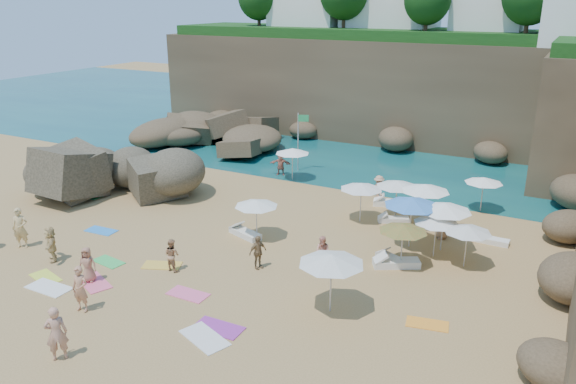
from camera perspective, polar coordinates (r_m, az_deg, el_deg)
The scene contains 47 objects.
ground at distance 27.14m, azimuth -6.74°, elevation -5.18°, with size 120.00×120.00×0.00m, color tan.
seawater at distance 53.38m, azimuth 11.84°, elevation 6.71°, with size 120.00×120.00×0.00m, color #0C4751.
cliff_back at distance 47.40m, azimuth 12.75°, elevation 10.03°, with size 44.00×8.00×8.00m, color brown.
rock_promontory at distance 45.56m, azimuth -6.83°, elevation 4.87°, with size 12.00×7.00×2.00m, color brown, non-canonical shape.
marina_masts at distance 59.47m, azimuth -3.64°, elevation 11.24°, with size 3.10×0.10×6.00m.
rock_outcrop at distance 35.73m, azimuth -16.31°, elevation 0.21°, with size 7.80×5.85×3.12m, color brown, non-canonical shape.
flag_pole at distance 37.53m, azimuth 1.21°, elevation 5.88°, with size 0.75×0.32×3.95m.
parasol_0 at distance 35.74m, azimuth 0.45°, elevation 4.19°, with size 2.19×2.19×2.07m.
parasol_1 at distance 26.39m, azimuth 15.62°, elevation -1.48°, with size 2.47×2.47×2.33m.
parasol_2 at distance 32.16m, azimuth 19.28°, elevation 1.14°, with size 2.04×2.04×1.93m.
parasol_3 at distance 28.95m, azimuth 13.81°, elevation 0.42°, with size 2.42×2.42×2.29m.
parasol_4 at distance 25.22m, azimuth 17.80°, elevation -3.59°, with size 2.04×2.04×1.93m.
parasol_5 at distance 29.85m, azimuth 11.04°, elevation 0.85°, with size 2.23×2.23×2.11m.
parasol_6 at distance 24.46m, azimuth 11.63°, elevation -3.59°, with size 2.11×2.11×2.00m.
parasol_7 at distance 29.14m, azimuth 7.47°, elevation 0.60°, with size 2.22×2.22×2.10m.
parasol_8 at distance 25.82m, azimuth 14.86°, elevation -2.76°, with size 2.04×2.04×1.93m.
parasol_9 at distance 26.84m, azimuth -3.25°, elevation -1.13°, with size 2.11×2.11×2.00m.
parasol_10 at distance 26.39m, azimuth 12.50°, elevation -0.96°, with size 2.59×2.59×2.45m.
parasol_11 at distance 20.55m, azimuth 4.44°, elevation -6.82°, with size 2.47×2.47×2.33m.
lounger_0 at distance 29.91m, azimuth 10.67°, elevation -2.78°, with size 1.61×0.54×0.25m, color silver.
lounger_1 at distance 32.15m, azimuth 10.46°, elevation -1.13°, with size 2.00×0.67×0.31m, color white.
lounger_2 at distance 28.63m, azimuth 19.92°, elevation -4.65°, with size 1.66×0.55×0.26m, color white.
lounger_3 at distance 27.74m, azimuth -4.37°, elevation -4.22°, with size 1.86×0.62×0.29m, color silver.
lounger_4 at distance 25.51m, azimuth 10.53°, elevation -6.73°, with size 1.59×0.53×0.25m, color silver.
lounger_5 at distance 25.12m, azimuth 10.95°, elevation -7.11°, with size 2.01×0.67×0.31m, color white.
towel_1 at distance 24.74m, azimuth -19.12°, elevation -8.67°, with size 1.83×0.91×0.03m, color #F55F82.
towel_3 at distance 26.36m, azimuth -17.77°, elevation -6.76°, with size 1.49×0.75×0.03m, color green.
towel_4 at distance 25.88m, azimuth -23.41°, elevation -7.97°, with size 1.55×0.77×0.03m, color #DBEC3E.
towel_5 at distance 24.96m, azimuth -23.12°, elevation -8.93°, with size 1.87×0.94×0.03m, color white.
towel_6 at distance 20.66m, azimuth -7.07°, elevation -13.52°, with size 1.78×0.89×0.03m, color purple.
towel_8 at distance 29.84m, azimuth -18.45°, elevation -3.75°, with size 1.59×0.79×0.03m, color #2A85E2.
towel_9 at distance 22.91m, azimuth -10.12°, elevation -10.18°, with size 1.65×0.83×0.03m, color #F65F8F.
towel_10 at distance 21.32m, azimuth 13.96°, elevation -12.88°, with size 1.50×0.75×0.03m, color orange.
towel_11 at distance 35.17m, azimuth -19.52°, elevation -0.41°, with size 1.46×0.73×0.03m, color green.
towel_12 at distance 25.41m, azimuth -12.68°, elevation -7.27°, with size 1.66×0.83×0.03m, color gold.
towel_13 at distance 20.19m, azimuth -8.46°, elevation -14.45°, with size 1.91×0.95×0.03m, color silver.
person_stand_0 at distance 28.98m, azimuth -25.56°, elevation -3.32°, with size 0.71×0.47×1.95m, color tan.
person_stand_1 at distance 24.60m, azimuth -11.72°, elevation -6.27°, with size 0.71×0.55×1.45m, color tan.
person_stand_2 at distance 32.23m, azimuth 9.20°, elevation 0.25°, with size 1.06×0.44×1.64m, color tan.
person_stand_3 at distance 24.30m, azimuth -3.09°, elevation -6.12°, with size 0.89×0.37×1.52m, color olive.
person_stand_4 at distance 28.21m, azimuth 15.43°, elevation -2.88°, with size 0.85×0.47×1.75m, color tan.
person_stand_5 at distance 37.02m, azimuth -0.76°, elevation 2.89°, with size 1.41×0.41×1.52m, color #BE6F5F.
person_stand_6 at distance 19.94m, azimuth -22.48°, elevation -13.12°, with size 0.70×0.46×1.91m, color tan.
person_lie_2 at distance 24.81m, azimuth -19.55°, elevation -8.16°, with size 0.73×1.50×0.40m, color #A66C53.
person_lie_3 at distance 27.24m, azimuth -22.77°, elevation -6.05°, with size 1.48×1.59×0.42m, color tan.
person_lie_4 at distance 22.74m, azimuth -20.15°, elevation -10.80°, with size 0.65×1.78×0.43m, color tan.
person_lie_5 at distance 24.47m, azimuth 3.54°, elevation -7.20°, with size 0.71×1.46×0.55m, color #E0957F.
Camera 1 is at (14.30, -20.22, 11.11)m, focal length 35.00 mm.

